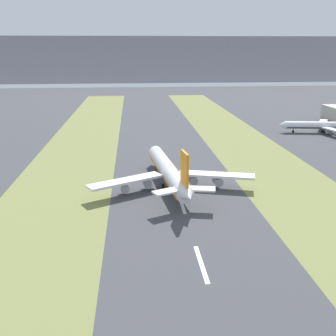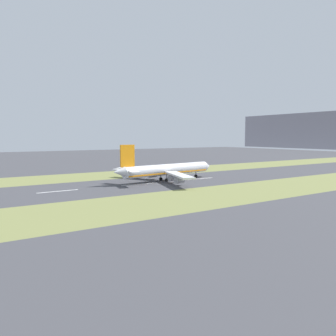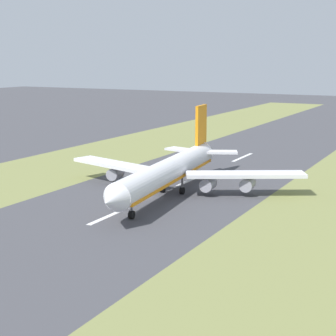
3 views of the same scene
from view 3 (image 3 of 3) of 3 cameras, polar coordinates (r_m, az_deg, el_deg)
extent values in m
plane|color=#424247|center=(135.65, -1.84, -3.05)|extent=(800.00, 800.00, 0.00)
cube|color=olive|center=(162.15, -15.81, -1.12)|extent=(40.00, 600.00, 0.01)
cube|color=silver|center=(192.37, 7.57, 1.08)|extent=(1.20, 18.00, 0.01)
cube|color=silver|center=(156.11, 2.45, -1.17)|extent=(1.20, 18.00, 0.01)
cube|color=silver|center=(122.22, -5.64, -4.70)|extent=(1.20, 18.00, 0.01)
cylinder|color=white|center=(136.02, 0.00, -0.33)|extent=(12.52, 56.32, 6.00)
cone|color=white|center=(108.83, -5.79, -3.30)|extent=(6.43, 5.65, 5.88)
cone|color=white|center=(164.72, 3.88, 1.94)|extent=(5.77, 6.56, 5.10)
cube|color=orange|center=(136.36, 0.00, -1.01)|extent=(11.96, 54.06, 0.70)
cube|color=white|center=(137.94, 7.89, -0.66)|extent=(28.31, 19.20, 0.90)
cube|color=white|center=(149.61, -5.27, 0.32)|extent=(29.56, 13.43, 0.90)
cylinder|color=#93939E|center=(137.56, 4.10, -1.66)|extent=(3.74, 5.14, 3.20)
cylinder|color=#93939E|center=(138.62, 8.09, -1.64)|extent=(3.74, 5.14, 3.20)
cylinder|color=#93939E|center=(143.70, -2.78, -1.09)|extent=(3.74, 5.14, 3.20)
cylinder|color=#93939E|center=(150.55, -5.37, -0.56)|extent=(3.74, 5.14, 3.20)
cube|color=orange|center=(158.93, 3.38, 4.41)|extent=(1.73, 8.04, 11.00)
cube|color=white|center=(158.42, 5.25, 1.63)|extent=(10.92, 8.18, 0.60)
cube|color=white|center=(161.71, 1.49, 1.86)|extent=(10.67, 6.27, 0.60)
cylinder|color=#59595E|center=(117.78, -3.73, -4.01)|extent=(0.50, 0.50, 3.20)
cylinder|color=black|center=(118.21, -3.72, -4.76)|extent=(1.10, 1.89, 1.80)
cylinder|color=#59595E|center=(138.66, 1.45, -1.68)|extent=(0.50, 0.50, 3.20)
cylinder|color=black|center=(139.03, 1.45, -2.32)|extent=(1.10, 1.89, 1.80)
cylinder|color=#59595E|center=(140.45, -0.55, -1.51)|extent=(0.50, 0.50, 3.20)
cylinder|color=black|center=(140.81, -0.55, -2.14)|extent=(1.10, 1.89, 1.80)
camera|label=1|loc=(269.58, 17.89, 14.65)|focal=42.00mm
camera|label=2|loc=(301.67, -17.32, 8.99)|focal=35.00mm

